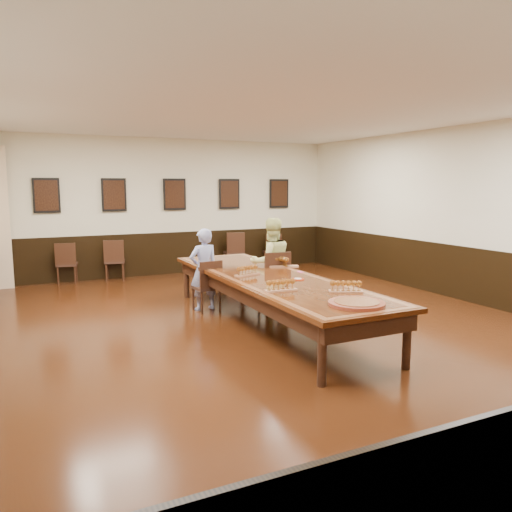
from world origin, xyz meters
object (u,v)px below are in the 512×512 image
spare_chair_a (67,263)px  spare_chair_d (271,250)px  spare_chair_b (115,260)px  person_woman (271,262)px  chair_woman (273,279)px  person_man (204,269)px  spare_chair_c (234,251)px  conference_table (270,286)px  carved_platter (357,303)px  chair_man (206,285)px

spare_chair_a → spare_chair_d: 4.99m
spare_chair_a → spare_chair_d: spare_chair_a is taller
spare_chair_b → person_woman: (2.04, -3.67, 0.32)m
chair_woman → person_man: bearing=-12.2°
chair_woman → person_man: 1.21m
spare_chair_b → spare_chair_d: bearing=-165.6°
chair_woman → spare_chair_c: chair_woman is taller
chair_woman → spare_chair_c: 3.94m
chair_woman → conference_table: (-0.55, -0.95, 0.11)m
chair_woman → spare_chair_a: 4.91m
carved_platter → spare_chair_a: bearing=110.3°
spare_chair_a → person_woman: person_woman is taller
conference_table → carved_platter: (0.06, -2.05, 0.16)m
spare_chair_c → chair_man: bearing=68.0°
carved_platter → person_man: bearing=100.8°
spare_chair_c → spare_chair_a: bearing=7.1°
spare_chair_c → chair_woman: bearing=84.5°
person_man → person_woman: (1.15, -0.27, 0.08)m
carved_platter → spare_chair_b: bearing=102.8°
person_man → person_woman: person_woman is taller
spare_chair_a → conference_table: 5.41m
spare_chair_a → spare_chair_d: bearing=-168.7°
chair_man → carved_platter: (0.64, -3.28, 0.34)m
chair_woman → person_woman: bearing=-90.0°
conference_table → carved_platter: size_ratio=7.38×
spare_chair_b → person_man: size_ratio=0.66×
spare_chair_d → carved_platter: (-2.45, -6.84, 0.33)m
chair_woman → conference_table: chair_woman is taller
spare_chair_a → chair_man: bearing=129.4°
chair_woman → spare_chair_b: (-2.03, 3.77, -0.04)m
chair_woman → spare_chair_d: bearing=-110.8°
spare_chair_d → carved_platter: size_ratio=1.30×
spare_chair_a → carved_platter: size_ratio=1.33×
spare_chair_c → spare_chair_d: (1.08, 0.02, -0.04)m
chair_man → conference_table: (0.58, -1.23, 0.17)m
chair_man → person_man: size_ratio=0.63×
spare_chair_b → conference_table: spare_chair_b is taller
spare_chair_b → spare_chair_d: spare_chair_b is taller
spare_chair_b → chair_man: bearing=117.8°
chair_man → person_woman: (1.14, -0.18, 0.34)m
chair_woman → spare_chair_b: chair_woman is taller
spare_chair_d → person_woman: bearing=72.5°
chair_woman → conference_table: size_ratio=0.20×
spare_chair_c → carved_platter: size_ratio=1.43×
spare_chair_d → carved_platter: 7.28m
spare_chair_d → person_man: bearing=58.3°
chair_woman → chair_man: bearing=-8.1°
spare_chair_c → conference_table: (-1.43, -4.78, 0.13)m
chair_man → person_man: bearing=-90.0°
spare_chair_a → spare_chair_c: bearing=-169.0°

